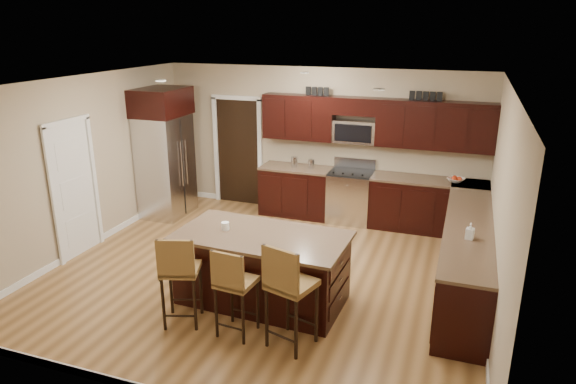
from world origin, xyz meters
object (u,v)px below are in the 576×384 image
at_px(range, 350,196).
at_px(stool_left, 179,270).
at_px(stool_mid, 233,283).
at_px(refrigerator, 165,152).
at_px(island, 262,270).
at_px(stool_right, 288,285).

relative_size(range, stool_left, 0.97).
relative_size(stool_mid, refrigerator, 0.46).
bearing_deg(range, island, -97.68).
height_order(island, stool_right, stool_right).
bearing_deg(stool_left, stool_right, -18.47).
relative_size(range, stool_mid, 1.02).
relative_size(stool_left, stool_mid, 1.06).
height_order(stool_mid, refrigerator, refrigerator).
xyz_separation_m(range, stool_left, (-1.11, -4.00, 0.24)).
relative_size(stool_left, stool_right, 0.93).
bearing_deg(stool_right, island, 143.83).
bearing_deg(island, stool_right, -50.34).
bearing_deg(stool_left, island, 32.64).
height_order(island, stool_left, stool_left).
xyz_separation_m(range, island, (-0.43, -3.16, -0.04)).
bearing_deg(range, stool_right, -86.83).
height_order(stool_left, stool_right, stool_right).
relative_size(stool_right, refrigerator, 0.53).
bearing_deg(refrigerator, stool_left, -55.80).
xyz_separation_m(range, refrigerator, (-3.30, -0.79, 0.73)).
xyz_separation_m(island, stool_left, (-0.69, -0.84, 0.29)).
xyz_separation_m(range, stool_right, (0.22, -4.01, 0.30)).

